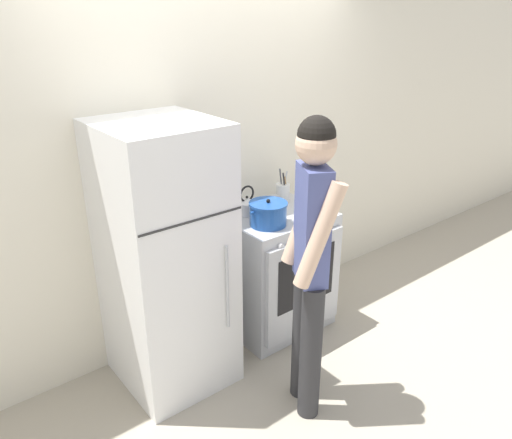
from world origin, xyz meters
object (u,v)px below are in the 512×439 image
(stove_range, at_px, (276,270))
(tea_kettle, at_px, (247,205))
(utensil_jar, at_px, (283,193))
(dutch_oven_pot, at_px, (268,214))
(person, at_px, (311,256))
(refrigerator, at_px, (166,260))

(stove_range, xyz_separation_m, tea_kettle, (-0.16, 0.15, 0.52))
(utensil_jar, bearing_deg, dutch_oven_pot, -144.35)
(stove_range, height_order, person, person)
(dutch_oven_pot, distance_m, person, 0.71)
(tea_kettle, relative_size, utensil_jar, 0.81)
(utensil_jar, bearing_deg, stove_range, -140.04)
(tea_kettle, relative_size, person, 0.12)
(dutch_oven_pot, bearing_deg, person, -110.50)
(refrigerator, xyz_separation_m, dutch_oven_pot, (0.75, -0.09, 0.15))
(tea_kettle, height_order, person, person)
(dutch_oven_pot, bearing_deg, tea_kettle, 86.94)
(dutch_oven_pot, relative_size, tea_kettle, 1.43)
(person, bearing_deg, dutch_oven_pot, 7.35)
(refrigerator, relative_size, stove_range, 1.86)
(stove_range, relative_size, utensil_jar, 3.49)
(refrigerator, height_order, utensil_jar, refrigerator)
(tea_kettle, bearing_deg, person, -105.98)
(tea_kettle, bearing_deg, utensil_jar, 1.00)
(refrigerator, bearing_deg, person, -56.67)
(stove_range, height_order, utensil_jar, utensil_jar)
(stove_range, relative_size, tea_kettle, 4.33)
(utensil_jar, bearing_deg, tea_kettle, -179.00)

